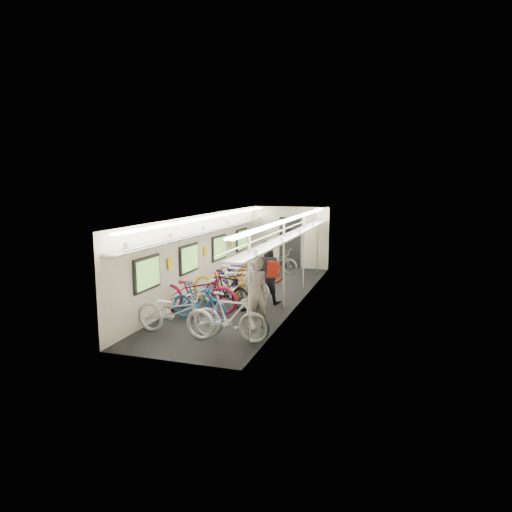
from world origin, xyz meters
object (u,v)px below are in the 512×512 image
Objects in this scene: bicycle_1 at (199,302)px; backpack at (273,269)px; passenger_near at (256,293)px; passenger_mid at (267,272)px; bicycle_0 at (175,312)px.

backpack reaches higher than bicycle_1.
passenger_mid is at bearing -121.78° from passenger_near.
passenger_near is at bearing -50.73° from bicycle_0.
backpack is (0.21, 0.71, 0.44)m from passenger_near.
passenger_mid reaches higher than backpack.
passenger_mid is 4.62× the size of backpack.
bicycle_0 is 1.14m from bicycle_1.
passenger_near reaches higher than backpack.
bicycle_0 is at bearing -141.60° from backpack.
bicycle_1 is at bearing -47.48° from passenger_near.
bicycle_1 is 1.98m from backpack.
backpack is (0.61, -1.54, 0.40)m from passenger_mid.
passenger_near reaches higher than bicycle_0.
passenger_near is 0.96× the size of passenger_mid.
passenger_near is 0.86m from backpack.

